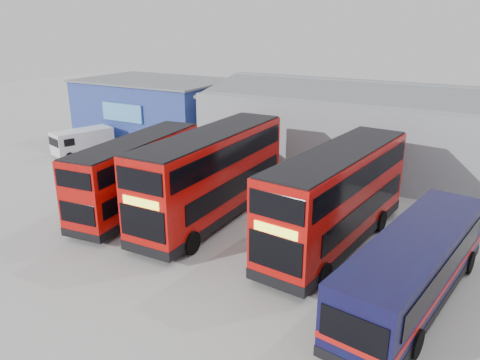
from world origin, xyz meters
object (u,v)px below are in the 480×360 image
Objects in this scene: office_block at (156,110)px; double_decker_left at (138,175)px; double_decker_right at (337,199)px; panel_van at (83,141)px; maintenance_shed at (433,134)px; single_decker_blue at (414,269)px; double_decker_centre at (212,177)px.

office_block is 1.28× the size of double_decker_left.
panel_van is at bearing 172.68° from double_decker_right.
maintenance_shed reaches higher than single_decker_blue.
maintenance_shed is 25.36m from panel_van.
maintenance_shed is at bearing 5.21° from office_block.
double_decker_right is at bearing -29.64° from single_decker_blue.
maintenance_shed reaches higher than office_block.
panel_van is (-21.78, 5.07, -1.15)m from double_decker_right.
double_decker_left reaches higher than single_decker_blue.
double_decker_right is 22.39m from panel_van.
panel_van is (-1.75, -6.75, -1.49)m from office_block.
double_decker_left is 4.20m from double_decker_centre.
maintenance_shed reaches higher than double_decker_right.
single_decker_blue is at bearing 166.51° from double_decker_left.
maintenance_shed is 19.63m from double_decker_left.
office_block is 22.09m from maintenance_shed.
office_block is 7.13m from panel_van.
double_decker_right is (-1.97, -13.82, -0.37)m from maintenance_shed.
double_decker_right is 5.16m from single_decker_blue.
maintenance_shed reaches higher than double_decker_centre.
double_decker_left is 14.70m from single_decker_blue.
office_block is 1.12× the size of double_decker_centre.
double_decker_right reaches higher than panel_van.
office_block is at bearing 137.32° from double_decker_centre.
office_block reaches higher than single_decker_blue.
double_decker_centre is 6.49m from double_decker_right.
maintenance_shed reaches higher than double_decker_left.
office_block is 16.16m from double_decker_left.
double_decker_left is at bearing -167.41° from double_decker_right.
double_decker_left is (-12.53, -15.09, -0.62)m from maintenance_shed.
double_decker_right reaches higher than double_decker_left.
office_block is at bearing -60.24° from double_decker_left.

